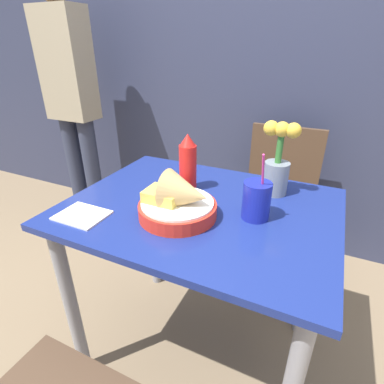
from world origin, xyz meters
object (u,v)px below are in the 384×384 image
object	(u,v)px
drink_cup	(257,201)
flower_vase	(278,163)
person_standing	(71,95)
chair_far_window	(279,189)
food_basket	(180,202)
ketchup_bottle	(188,163)

from	to	relation	value
drink_cup	flower_vase	size ratio (longest dim) A/B	0.85
person_standing	chair_far_window	bearing A→B (deg)	3.87
food_basket	drink_cup	xyz separation A→B (m)	(0.22, 0.10, 0.00)
flower_vase	chair_far_window	bearing A→B (deg)	95.84
food_basket	flower_vase	world-z (taller)	flower_vase
drink_cup	flower_vase	distance (m)	0.21
chair_far_window	flower_vase	xyz separation A→B (m)	(0.06, -0.56, 0.36)
chair_far_window	drink_cup	bearing A→B (deg)	-87.15
drink_cup	ketchup_bottle	bearing A→B (deg)	161.30
drink_cup	chair_far_window	bearing A→B (deg)	92.85
food_basket	drink_cup	distance (m)	0.24
chair_far_window	person_standing	distance (m)	1.45
ketchup_bottle	flower_vase	distance (m)	0.33
food_basket	flower_vase	xyz separation A→B (m)	(0.24, 0.30, 0.07)
food_basket	person_standing	world-z (taller)	person_standing
food_basket	person_standing	bearing A→B (deg)	147.29
ketchup_bottle	food_basket	bearing A→B (deg)	-70.74
chair_far_window	person_standing	bearing A→B (deg)	-176.13
chair_far_window	drink_cup	xyz separation A→B (m)	(0.04, -0.76, 0.30)
ketchup_bottle	person_standing	xyz separation A→B (m)	(-1.13, 0.57, 0.10)
drink_cup	person_standing	distance (m)	1.57
chair_far_window	person_standing	size ratio (longest dim) A/B	0.51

